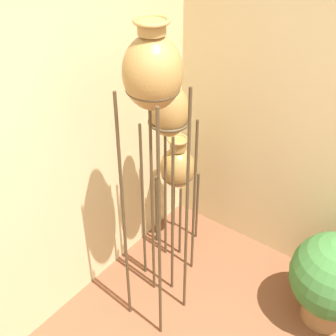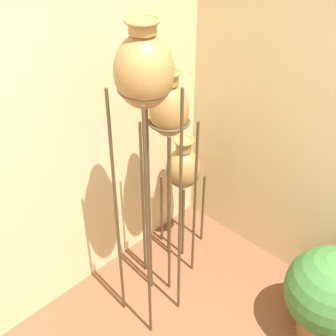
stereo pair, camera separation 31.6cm
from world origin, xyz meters
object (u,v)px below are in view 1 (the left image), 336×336
Objects in this scene: vase_stand_medium at (169,117)px; potted_plant at (333,279)px; vase_stand_tall at (153,82)px; vase_stand_short at (177,168)px.

vase_stand_medium reaches higher than potted_plant.
vase_stand_tall reaches higher than potted_plant.
vase_stand_short is at bearing 25.49° from vase_stand_tall.
vase_stand_medium is at bearing -153.80° from vase_stand_short.
vase_stand_short is 1.36m from potted_plant.
vase_stand_tall reaches higher than vase_stand_medium.
vase_stand_tall is 1.83m from potted_plant.
vase_stand_medium is (0.36, 0.17, -0.42)m from vase_stand_tall.
vase_stand_medium is 1.55m from potted_plant.
potted_plant is at bearing -56.48° from vase_stand_tall.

